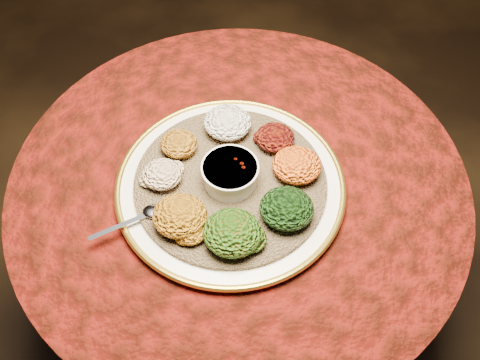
{
  "coord_description": "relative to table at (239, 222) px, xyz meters",
  "views": [
    {
      "loc": [
        0.07,
        -0.65,
        1.64
      ],
      "look_at": [
        0.01,
        -0.03,
        0.76
      ],
      "focal_mm": 40.0,
      "sensor_mm": 36.0,
      "label": 1
    }
  ],
  "objects": [
    {
      "name": "spoon",
      "position": [
        -0.16,
        -0.13,
        0.21
      ],
      "size": [
        0.13,
        0.09,
        0.01
      ],
      "rotation": [
        0.0,
        0.0,
        -2.56
      ],
      "color": "silver",
      "rests_on": "injera"
    },
    {
      "name": "portion_timatim",
      "position": [
        -0.15,
        -0.04,
        0.23
      ],
      "size": [
        0.08,
        0.08,
        0.04
      ],
      "primitive_type": "ellipsoid",
      "color": "maroon",
      "rests_on": "injera"
    },
    {
      "name": "portion_shiro",
      "position": [
        -0.13,
        0.04,
        0.23
      ],
      "size": [
        0.08,
        0.07,
        0.04
      ],
      "primitive_type": "ellipsoid",
      "color": "#9D6113",
      "rests_on": "injera"
    },
    {
      "name": "portion_mixveg",
      "position": [
        0.01,
        -0.17,
        0.23
      ],
      "size": [
        0.11,
        0.1,
        0.05
      ],
      "primitive_type": "ellipsoid",
      "color": "#8D2A09",
      "rests_on": "injera"
    },
    {
      "name": "platter",
      "position": [
        -0.01,
        -0.03,
        0.19
      ],
      "size": [
        0.58,
        0.58,
        0.02
      ],
      "rotation": [
        0.0,
        0.0,
        -0.37
      ],
      "color": "silver",
      "rests_on": "table"
    },
    {
      "name": "portion_gomen",
      "position": [
        0.1,
        -0.1,
        0.23
      ],
      "size": [
        0.1,
        0.1,
        0.05
      ],
      "primitive_type": "ellipsoid",
      "color": "black",
      "rests_on": "injera"
    },
    {
      "name": "stew_bowl",
      "position": [
        -0.01,
        -0.03,
        0.24
      ],
      "size": [
        0.11,
        0.11,
        0.05
      ],
      "color": "silver",
      "rests_on": "injera"
    },
    {
      "name": "portion_tikil",
      "position": [
        0.12,
        0.0,
        0.23
      ],
      "size": [
        0.1,
        0.09,
        0.05
      ],
      "primitive_type": "ellipsoid",
      "color": "#B0800E",
      "rests_on": "injera"
    },
    {
      "name": "table",
      "position": [
        0.0,
        0.0,
        0.0
      ],
      "size": [
        0.96,
        0.96,
        0.73
      ],
      "color": "black",
      "rests_on": "ground"
    },
    {
      "name": "portion_kitfo",
      "position": [
        0.07,
        0.08,
        0.23
      ],
      "size": [
        0.08,
        0.08,
        0.04
      ],
      "primitive_type": "ellipsoid",
      "color": "black",
      "rests_on": "injera"
    },
    {
      "name": "injera",
      "position": [
        -0.01,
        -0.03,
        0.2
      ],
      "size": [
        0.46,
        0.46,
        0.01
      ],
      "primitive_type": "cylinder",
      "rotation": [
        0.0,
        0.0,
        0.21
      ],
      "color": "olive",
      "rests_on": "platter"
    },
    {
      "name": "portion_kik",
      "position": [
        -0.1,
        -0.14,
        0.23
      ],
      "size": [
        0.1,
        0.1,
        0.05
      ],
      "primitive_type": "ellipsoid",
      "color": "#9D600D",
      "rests_on": "injera"
    },
    {
      "name": "portion_ayib",
      "position": [
        -0.03,
        0.1,
        0.23
      ],
      "size": [
        0.1,
        0.1,
        0.05
      ],
      "primitive_type": "ellipsoid",
      "color": "white",
      "rests_on": "injera"
    }
  ]
}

